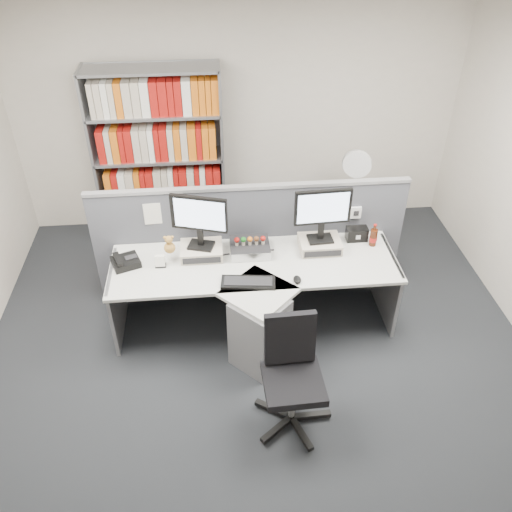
{
  "coord_description": "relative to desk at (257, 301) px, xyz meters",
  "views": [
    {
      "loc": [
        -0.35,
        -3.04,
        3.67
      ],
      "look_at": [
        0.0,
        0.65,
        0.92
      ],
      "focal_mm": 37.72,
      "sensor_mm": 36.0,
      "label": 1
    }
  ],
  "objects": [
    {
      "name": "mouse",
      "position": [
        0.35,
        -0.08,
        0.28
      ],
      "size": [
        0.07,
        0.11,
        0.04
      ],
      "primitive_type": "ellipsoid",
      "color": "black",
      "rests_on": "desk"
    },
    {
      "name": "filing_cabinet",
      "position": [
        1.2,
        1.4,
        -0.11
      ],
      "size": [
        0.45,
        0.61,
        0.7
      ],
      "color": "gray",
      "rests_on": "ground"
    },
    {
      "name": "cola_bottle",
      "position": [
        1.14,
        0.4,
        0.35
      ],
      "size": [
        0.07,
        0.07,
        0.23
      ],
      "color": "#3F190A",
      "rests_on": "desk"
    },
    {
      "name": "shelving_unit",
      "position": [
        -0.9,
        1.85,
        0.52
      ],
      "size": [
        1.41,
        0.4,
        2.0
      ],
      "color": "gray",
      "rests_on": "ground"
    },
    {
      "name": "monitor_riser_left",
      "position": [
        -0.47,
        0.38,
        0.31
      ],
      "size": [
        0.38,
        0.31,
        0.1
      ],
      "color": "#BFB29E",
      "rests_on": "desk"
    },
    {
      "name": "speaker",
      "position": [
        1.01,
        0.5,
        0.33
      ],
      "size": [
        0.2,
        0.11,
        0.13
      ],
      "primitive_type": "cube",
      "color": "black",
      "rests_on": "desk"
    },
    {
      "name": "office_chair",
      "position": [
        0.19,
        -0.89,
        0.05
      ],
      "size": [
        0.61,
        0.63,
        0.95
      ],
      "color": "silver",
      "rests_on": "ground"
    },
    {
      "name": "ground",
      "position": [
        0.0,
        -0.6,
        -0.46
      ],
      "size": [
        5.5,
        5.5,
        0.0
      ],
      "primitive_type": "plane",
      "color": "#26292D",
      "rests_on": "ground"
    },
    {
      "name": "keyboard",
      "position": [
        -0.08,
        -0.07,
        0.28
      ],
      "size": [
        0.48,
        0.23,
        0.03
      ],
      "color": "black",
      "rests_on": "desk"
    },
    {
      "name": "monitor_right",
      "position": [
        0.63,
        0.38,
        0.68
      ],
      "size": [
        0.51,
        0.18,
        0.52
      ],
      "color": "black",
      "rests_on": "monitor_riser_right"
    },
    {
      "name": "room_shell",
      "position": [
        0.0,
        -0.6,
        1.33
      ],
      "size": [
        5.04,
        5.54,
        2.72
      ],
      "color": "beige",
      "rests_on": "ground"
    },
    {
      "name": "monitor_riser_right",
      "position": [
        0.63,
        0.38,
        0.31
      ],
      "size": [
        0.38,
        0.31,
        0.1
      ],
      "color": "#BFB29E",
      "rests_on": "desk"
    },
    {
      "name": "figurines",
      "position": [
        -0.03,
        0.38,
        0.41
      ],
      "size": [
        0.29,
        0.05,
        0.09
      ],
      "color": "#BFB29E",
      "rests_on": "desktop_pc"
    },
    {
      "name": "desk_phone",
      "position": [
        -1.16,
        0.3,
        0.3
      ],
      "size": [
        0.29,
        0.28,
        0.1
      ],
      "color": "black",
      "rests_on": "desk"
    },
    {
      "name": "desktop_pc",
      "position": [
        -0.03,
        0.39,
        0.31
      ],
      "size": [
        0.36,
        0.32,
        0.1
      ],
      "color": "black",
      "rests_on": "desk"
    },
    {
      "name": "desk",
      "position": [
        0.0,
        0.0,
        0.0
      ],
      "size": [
        2.6,
        1.2,
        0.72
      ],
      "color": "silver",
      "rests_on": "ground"
    },
    {
      "name": "desk_calendar",
      "position": [
        -0.84,
        0.25,
        0.31
      ],
      "size": [
        0.1,
        0.07,
        0.12
      ],
      "color": "black",
      "rests_on": "desk"
    },
    {
      "name": "plush_toy",
      "position": [
        -0.75,
        0.32,
        0.44
      ],
      "size": [
        0.1,
        0.1,
        0.18
      ],
      "color": "#A67937",
      "rests_on": "monitor_riser_left"
    },
    {
      "name": "partition",
      "position": [
        0.0,
        0.65,
        0.19
      ],
      "size": [
        3.0,
        0.08,
        1.27
      ],
      "color": "#4F515A",
      "rests_on": "ground"
    },
    {
      "name": "monitor_left",
      "position": [
        -0.47,
        0.38,
        0.67
      ],
      "size": [
        0.5,
        0.22,
        0.52
      ],
      "color": "black",
      "rests_on": "monitor_riser_left"
    },
    {
      "name": "desk_fan",
      "position": [
        1.2,
        1.4,
        0.57
      ],
      "size": [
        0.3,
        0.19,
        0.52
      ],
      "color": "white",
      "rests_on": "filing_cabinet"
    }
  ]
}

